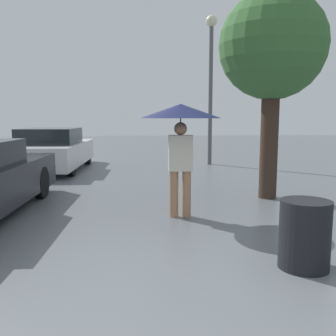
{
  "coord_description": "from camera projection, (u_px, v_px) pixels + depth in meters",
  "views": [
    {
      "loc": [
        -0.4,
        -2.83,
        1.58
      ],
      "look_at": [
        -0.13,
        3.01,
        0.79
      ],
      "focal_mm": 40.0,
      "sensor_mm": 36.0,
      "label": 1
    }
  ],
  "objects": [
    {
      "name": "ground_plane",
      "position": [
        201.0,
        314.0,
        3.03
      ],
      "size": [
        60.0,
        60.0,
        0.0
      ],
      "primitive_type": "plane",
      "color": "#565B60"
    },
    {
      "name": "pedestrian",
      "position": [
        181.0,
        122.0,
        5.8
      ],
      "size": [
        1.26,
        1.26,
        1.79
      ],
      "color": "#9E7051",
      "rests_on": "ground_plane"
    },
    {
      "name": "parked_car_farthest",
      "position": [
        52.0,
        150.0,
        11.34
      ],
      "size": [
        1.81,
        4.3,
        1.26
      ],
      "color": "silver",
      "rests_on": "ground_plane"
    },
    {
      "name": "tree",
      "position": [
        272.0,
        49.0,
        7.05
      ],
      "size": [
        2.03,
        2.03,
        3.94
      ],
      "color": "#38281E",
      "rests_on": "ground_plane"
    },
    {
      "name": "street_lamp",
      "position": [
        211.0,
        67.0,
        12.29
      ],
      "size": [
        0.37,
        0.37,
        4.87
      ],
      "color": "#515456",
      "rests_on": "ground_plane"
    },
    {
      "name": "trash_bin",
      "position": [
        305.0,
        234.0,
        3.92
      ],
      "size": [
        0.53,
        0.53,
        0.73
      ],
      "color": "black",
      "rests_on": "ground_plane"
    }
  ]
}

